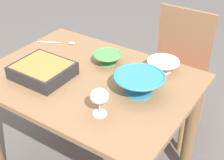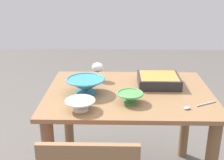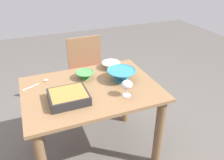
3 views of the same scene
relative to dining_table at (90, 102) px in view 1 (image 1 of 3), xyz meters
name	(u,v)px [view 1 (image 1 of 3)]	position (x,y,z in m)	size (l,w,h in m)	color
dining_table	(90,102)	(0.00, 0.00, 0.00)	(1.12, 0.82, 0.74)	olive
chair	(176,67)	(-0.19, -0.77, -0.09)	(0.42, 0.40, 0.89)	#B22D2D
wine_glass	(99,97)	(-0.23, 0.22, 0.26)	(0.09, 0.09, 0.13)	white
casserole_dish	(43,70)	(0.21, 0.12, 0.20)	(0.29, 0.26, 0.07)	#262628
mixing_bowl	(139,83)	(-0.29, -0.03, 0.22)	(0.26, 0.26, 0.10)	teal
small_bowl	(107,58)	(0.00, -0.18, 0.20)	(0.17, 0.17, 0.07)	#4C994C
serving_bowl	(163,65)	(-0.29, -0.28, 0.20)	(0.18, 0.18, 0.06)	white
serving_spoon	(64,43)	(0.38, -0.24, 0.17)	(0.23, 0.13, 0.01)	silver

